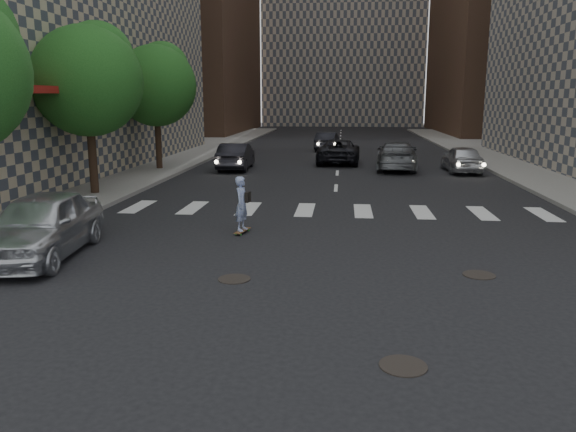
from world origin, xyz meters
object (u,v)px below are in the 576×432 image
object	(u,v)px
skateboarder	(242,204)
traffic_car_a	(236,156)
traffic_car_b	(397,156)
silver_sedan	(41,225)
traffic_car_e	(327,141)
traffic_car_c	(339,151)
traffic_car_d	(462,159)
tree_b	(90,76)
tree_c	(157,82)

from	to	relation	value
skateboarder	traffic_car_a	bearing A→B (deg)	114.35
traffic_car_a	traffic_car_b	size ratio (longest dim) A/B	0.82
silver_sedan	traffic_car_e	bearing A→B (deg)	72.63
traffic_car_b	traffic_car_e	size ratio (longest dim) A/B	1.28
traffic_car_a	traffic_car_c	distance (m)	6.61
skateboarder	traffic_car_c	xyz separation A→B (m)	(2.60, 18.19, -0.15)
traffic_car_c	traffic_car_d	xyz separation A→B (m)	(6.47, -3.58, -0.01)
tree_b	traffic_car_e	size ratio (longest dim) A/B	1.60
skateboarder	silver_sedan	world-z (taller)	skateboarder
tree_b	traffic_car_c	xyz separation A→B (m)	(9.49, 12.44, -3.93)
tree_c	skateboarder	bearing A→B (deg)	-63.39
traffic_car_a	skateboarder	bearing A→B (deg)	99.74
traffic_car_b	traffic_car_d	xyz separation A→B (m)	(3.31, -0.75, -0.06)
skateboarder	traffic_car_d	bearing A→B (deg)	71.09
traffic_car_a	traffic_car_d	size ratio (longest dim) A/B	1.05
traffic_car_d	traffic_car_e	size ratio (longest dim) A/B	1.00
tree_c	traffic_car_d	xyz separation A→B (m)	(15.95, 0.86, -3.94)
skateboarder	traffic_car_b	world-z (taller)	skateboarder
silver_sedan	traffic_car_b	xyz separation A→B (m)	(10.19, 18.25, -0.03)
traffic_car_d	skateboarder	bearing A→B (deg)	58.24
silver_sedan	traffic_car_c	xyz separation A→B (m)	(7.03, 21.08, -0.08)
silver_sedan	traffic_car_b	size ratio (longest dim) A/B	0.88
tree_b	silver_sedan	xyz separation A→B (m)	(2.45, -8.64, -3.85)
tree_b	traffic_car_e	world-z (taller)	tree_b
tree_c	traffic_car_c	size ratio (longest dim) A/B	1.28
tree_b	traffic_car_b	distance (m)	16.35
traffic_car_b	skateboarder	bearing A→B (deg)	74.48
skateboarder	traffic_car_c	distance (m)	18.38
tree_b	traffic_car_e	distance (m)	22.90
silver_sedan	traffic_car_d	xyz separation A→B (m)	(13.50, 17.50, -0.09)
traffic_car_a	traffic_car_e	size ratio (longest dim) A/B	1.06
skateboarder	traffic_car_b	bearing A→B (deg)	82.36
silver_sedan	traffic_car_c	size ratio (longest dim) A/B	0.90
traffic_car_d	traffic_car_e	bearing A→B (deg)	-58.31
skateboarder	traffic_car_b	distance (m)	16.41
tree_c	silver_sedan	distance (m)	17.25
tree_c	skateboarder	xyz separation A→B (m)	(6.89, -13.75, -3.78)
tree_b	skateboarder	xyz separation A→B (m)	(6.89, -5.75, -3.78)
traffic_car_a	tree_c	bearing A→B (deg)	10.68
silver_sedan	traffic_car_a	bearing A→B (deg)	79.50
tree_b	traffic_car_a	xyz separation A→B (m)	(3.93, 8.86, -3.93)
tree_b	traffic_car_a	bearing A→B (deg)	66.09
tree_b	tree_c	world-z (taller)	same
tree_c	traffic_car_a	distance (m)	5.62
tree_c	traffic_car_e	world-z (taller)	tree_c
traffic_car_d	traffic_car_e	xyz separation A→B (m)	(-7.40, 12.00, -0.03)
silver_sedan	traffic_car_d	size ratio (longest dim) A/B	1.13
tree_b	silver_sedan	size ratio (longest dim) A/B	1.42
tree_b	traffic_car_e	bearing A→B (deg)	67.69
traffic_car_b	traffic_car_c	world-z (taller)	traffic_car_b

